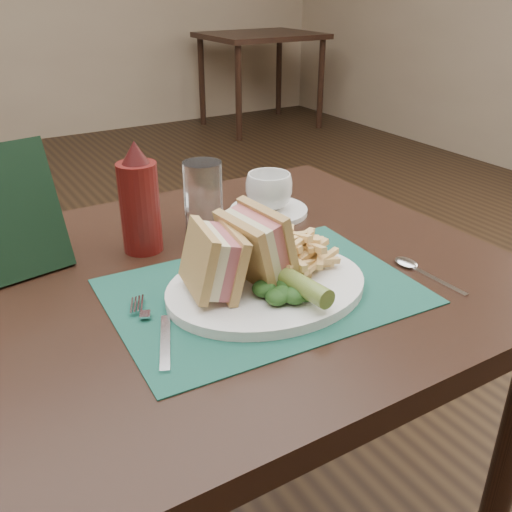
# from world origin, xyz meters

# --- Properties ---
(floor) EXTENTS (7.00, 7.00, 0.00)m
(floor) POSITION_xyz_m (0.00, 0.00, 0.00)
(floor) COLOR black
(floor) RESTS_ON ground
(table_main) EXTENTS (0.90, 0.75, 0.75)m
(table_main) POSITION_xyz_m (0.00, -0.50, 0.38)
(table_main) COLOR black
(table_main) RESTS_ON ground
(table_bg_right) EXTENTS (0.90, 0.75, 0.75)m
(table_bg_right) POSITION_xyz_m (2.22, 2.97, 0.38)
(table_bg_right) COLOR black
(table_bg_right) RESTS_ON ground
(placemat) EXTENTS (0.45, 0.33, 0.00)m
(placemat) POSITION_xyz_m (0.03, -0.60, 0.75)
(placemat) COLOR #174A3D
(placemat) RESTS_ON table_main
(plate) EXTENTS (0.31, 0.25, 0.01)m
(plate) POSITION_xyz_m (0.03, -0.60, 0.76)
(plate) COLOR white
(plate) RESTS_ON placemat
(sandwich_half_a) EXTENTS (0.09, 0.11, 0.10)m
(sandwich_half_a) POSITION_xyz_m (-0.07, -0.59, 0.82)
(sandwich_half_a) COLOR #DAB56A
(sandwich_half_a) RESTS_ON plate
(sandwich_half_b) EXTENTS (0.09, 0.12, 0.11)m
(sandwich_half_b) POSITION_xyz_m (0.00, -0.58, 0.82)
(sandwich_half_b) COLOR tan
(sandwich_half_b) RESTS_ON plate
(kale_garnish) EXTENTS (0.11, 0.08, 0.03)m
(kale_garnish) POSITION_xyz_m (0.03, -0.65, 0.78)
(kale_garnish) COLOR #193B15
(kale_garnish) RESTS_ON plate
(pickle_spear) EXTENTS (0.04, 0.12, 0.03)m
(pickle_spear) POSITION_xyz_m (0.05, -0.66, 0.79)
(pickle_spear) COLOR olive
(pickle_spear) RESTS_ON plate
(fries_pile) EXTENTS (0.18, 0.20, 0.06)m
(fries_pile) POSITION_xyz_m (0.10, -0.59, 0.80)
(fries_pile) COLOR #E1B970
(fries_pile) RESTS_ON plate
(fork) EXTENTS (0.10, 0.17, 0.01)m
(fork) POSITION_xyz_m (-0.15, -0.62, 0.76)
(fork) COLOR silver
(fork) RESTS_ON placemat
(spoon) EXTENTS (0.04, 0.15, 0.01)m
(spoon) POSITION_xyz_m (0.27, -0.69, 0.76)
(spoon) COLOR silver
(spoon) RESTS_ON table_main
(saucer) EXTENTS (0.19, 0.19, 0.01)m
(saucer) POSITION_xyz_m (0.20, -0.34, 0.76)
(saucer) COLOR white
(saucer) RESTS_ON table_main
(coffee_cup) EXTENTS (0.12, 0.12, 0.07)m
(coffee_cup) POSITION_xyz_m (0.20, -0.34, 0.80)
(coffee_cup) COLOR white
(coffee_cup) RESTS_ON saucer
(drinking_glass) EXTENTS (0.08, 0.08, 0.13)m
(drinking_glass) POSITION_xyz_m (0.05, -0.36, 0.81)
(drinking_glass) COLOR white
(drinking_glass) RESTS_ON table_main
(ketchup_bottle) EXTENTS (0.07, 0.07, 0.19)m
(ketchup_bottle) POSITION_xyz_m (-0.07, -0.37, 0.84)
(ketchup_bottle) COLOR #510F0E
(ketchup_bottle) RESTS_ON table_main
(check_presenter) EXTENTS (0.14, 0.10, 0.20)m
(check_presenter) POSITION_xyz_m (-0.25, -0.35, 0.85)
(check_presenter) COLOR black
(check_presenter) RESTS_ON table_main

